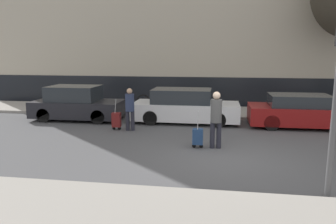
# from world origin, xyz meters

# --- Properties ---
(ground_plane) EXTENTS (80.00, 80.00, 0.00)m
(ground_plane) POSITION_xyz_m (0.00, 0.00, 0.00)
(ground_plane) COLOR #4C4C4F
(sidewalk_near) EXTENTS (28.00, 2.50, 0.12)m
(sidewalk_near) POSITION_xyz_m (0.00, -3.75, 0.06)
(sidewalk_near) COLOR gray
(sidewalk_near) RESTS_ON ground_plane
(sidewalk_far) EXTENTS (28.00, 3.00, 0.12)m
(sidewalk_far) POSITION_xyz_m (0.00, 7.00, 0.06)
(sidewalk_far) COLOR gray
(sidewalk_far) RESTS_ON ground_plane
(parked_car_0) EXTENTS (3.90, 1.76, 1.49)m
(parked_car_0) POSITION_xyz_m (-6.41, 4.53, 0.69)
(parked_car_0) COLOR black
(parked_car_0) RESTS_ON ground_plane
(parked_car_1) EXTENTS (4.45, 1.77, 1.42)m
(parked_car_1) POSITION_xyz_m (-1.64, 4.68, 0.66)
(parked_car_1) COLOR silver
(parked_car_1) RESTS_ON ground_plane
(parked_car_2) EXTENTS (4.19, 1.76, 1.30)m
(parked_car_2) POSITION_xyz_m (3.06, 4.46, 0.62)
(parked_car_2) COLOR maroon
(parked_car_2) RESTS_ON ground_plane
(pedestrian_left) EXTENTS (0.35, 0.34, 1.62)m
(pedestrian_left) POSITION_xyz_m (-3.54, 2.84, 0.92)
(pedestrian_left) COLOR #23232D
(pedestrian_left) RESTS_ON ground_plane
(trolley_left) EXTENTS (0.34, 0.29, 1.21)m
(trolley_left) POSITION_xyz_m (-4.08, 2.87, 0.39)
(trolley_left) COLOR maroon
(trolley_left) RESTS_ON ground_plane
(pedestrian_right) EXTENTS (0.35, 0.34, 1.77)m
(pedestrian_right) POSITION_xyz_m (-0.29, 0.97, 1.01)
(pedestrian_right) COLOR #23232D
(pedestrian_right) RESTS_ON ground_plane
(trolley_right) EXTENTS (0.34, 0.29, 1.15)m
(trolley_right) POSITION_xyz_m (-0.84, 0.91, 0.36)
(trolley_right) COLOR navy
(trolley_right) RESTS_ON ground_plane
(parked_bicycle) EXTENTS (1.77, 0.06, 0.96)m
(parked_bicycle) POSITION_xyz_m (-3.49, 7.14, 0.49)
(parked_bicycle) COLOR black
(parked_bicycle) RESTS_ON sidewalk_far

